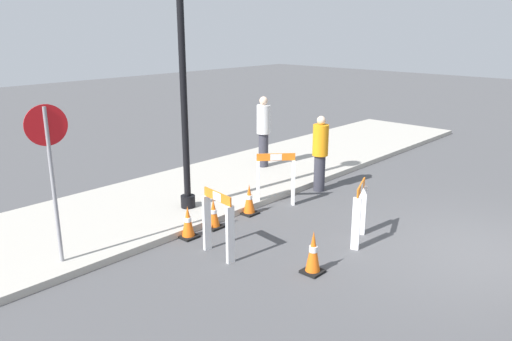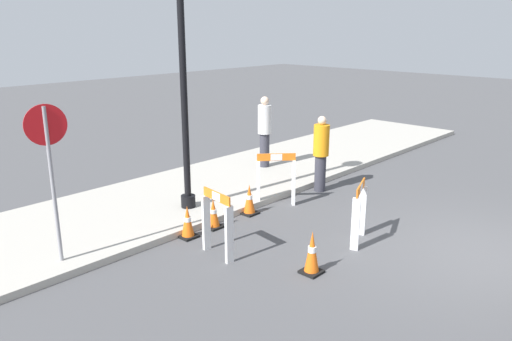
# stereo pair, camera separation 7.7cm
# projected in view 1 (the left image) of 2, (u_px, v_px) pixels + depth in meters

# --- Properties ---
(ground_plane) EXTENTS (60.00, 60.00, 0.00)m
(ground_plane) POSITION_uv_depth(u_px,v_px,m) (504.00, 261.00, 7.94)
(ground_plane) COLOR #4C4C4F
(sidewalk_slab) EXTENTS (18.00, 3.24, 0.13)m
(sidewalk_slab) POSITION_uv_depth(u_px,v_px,m) (233.00, 180.00, 11.91)
(sidewalk_slab) COLOR #ADA89E
(sidewalk_slab) RESTS_ON ground_plane
(streetlamp_post) EXTENTS (0.44, 0.44, 4.79)m
(streetlamp_post) POSITION_uv_depth(u_px,v_px,m) (182.00, 47.00, 9.08)
(streetlamp_post) COLOR black
(streetlamp_post) RESTS_ON sidewalk_slab
(stop_sign) EXTENTS (0.59, 0.14, 2.42)m
(stop_sign) POSITION_uv_depth(u_px,v_px,m) (50.00, 159.00, 7.21)
(stop_sign) COLOR gray
(stop_sign) RESTS_ON sidewalk_slab
(barricade_0) EXTENTS (0.73, 0.40, 1.06)m
(barricade_0) POSITION_uv_depth(u_px,v_px,m) (360.00, 211.00, 8.50)
(barricade_0) COLOR white
(barricade_0) RESTS_ON ground_plane
(barricade_1) EXTENTS (0.67, 0.63, 1.11)m
(barricade_1) POSITION_uv_depth(u_px,v_px,m) (276.00, 178.00, 10.24)
(barricade_1) COLOR white
(barricade_1) RESTS_ON ground_plane
(barricade_2) EXTENTS (0.22, 0.71, 1.10)m
(barricade_2) POSITION_uv_depth(u_px,v_px,m) (218.00, 223.00, 7.97)
(barricade_2) COLOR white
(barricade_2) RESTS_ON ground_plane
(traffic_cone_0) EXTENTS (0.30, 0.30, 0.68)m
(traffic_cone_0) POSITION_uv_depth(u_px,v_px,m) (313.00, 253.00, 7.47)
(traffic_cone_0) COLOR black
(traffic_cone_0) RESTS_ON ground_plane
(traffic_cone_1) EXTENTS (0.30, 0.30, 0.56)m
(traffic_cone_1) POSITION_uv_depth(u_px,v_px,m) (213.00, 214.00, 9.17)
(traffic_cone_1) COLOR black
(traffic_cone_1) RESTS_ON ground_plane
(traffic_cone_2) EXTENTS (0.30, 0.30, 0.62)m
(traffic_cone_2) POSITION_uv_depth(u_px,v_px,m) (249.00, 200.00, 9.84)
(traffic_cone_2) COLOR black
(traffic_cone_2) RESTS_ON ground_plane
(traffic_cone_3) EXTENTS (0.30, 0.30, 0.59)m
(traffic_cone_3) POSITION_uv_depth(u_px,v_px,m) (188.00, 223.00, 8.74)
(traffic_cone_3) COLOR black
(traffic_cone_3) RESTS_ON ground_plane
(person_worker) EXTENTS (0.43, 0.43, 1.71)m
(person_worker) POSITION_uv_depth(u_px,v_px,m) (320.00, 151.00, 11.07)
(person_worker) COLOR #33333D
(person_worker) RESTS_ON ground_plane
(person_pedestrian) EXTENTS (0.44, 0.44, 1.79)m
(person_pedestrian) POSITION_uv_depth(u_px,v_px,m) (264.00, 129.00, 12.54)
(person_pedestrian) COLOR #33333D
(person_pedestrian) RESTS_ON sidewalk_slab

